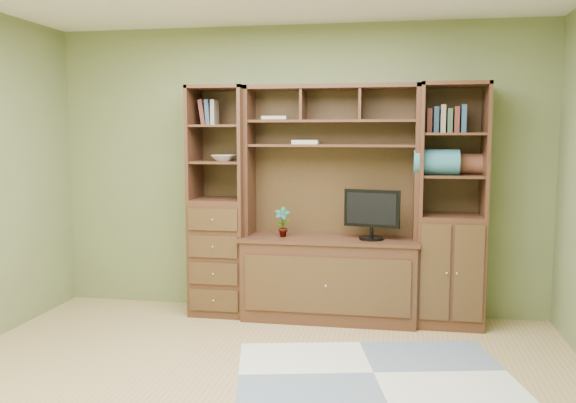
% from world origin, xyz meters
% --- Properties ---
extents(room, '(4.60, 4.10, 2.64)m').
position_xyz_m(room, '(0.00, 0.00, 1.30)').
color(room, tan).
rests_on(room, ground).
extents(center_hutch, '(1.54, 0.53, 2.05)m').
position_xyz_m(center_hutch, '(0.34, 1.73, 1.02)').
color(center_hutch, '#442617').
rests_on(center_hutch, ground).
extents(left_tower, '(0.50, 0.45, 2.05)m').
position_xyz_m(left_tower, '(-0.66, 1.77, 1.02)').
color(left_tower, '#442617').
rests_on(left_tower, ground).
extents(right_tower, '(0.55, 0.45, 2.05)m').
position_xyz_m(right_tower, '(1.36, 1.77, 1.02)').
color(right_tower, '#442617').
rests_on(right_tower, ground).
extents(rug, '(2.06, 1.60, 0.01)m').
position_xyz_m(rug, '(0.78, 0.54, 0.01)').
color(rug, '#A9AFAF').
rests_on(rug, ground).
extents(monitor, '(0.52, 0.31, 0.59)m').
position_xyz_m(monitor, '(0.70, 1.70, 1.02)').
color(monitor, black).
rests_on(monitor, center_hutch).
extents(orchid, '(0.14, 0.09, 0.26)m').
position_xyz_m(orchid, '(-0.08, 1.70, 0.86)').
color(orchid, brown).
rests_on(orchid, center_hutch).
extents(magazines, '(0.23, 0.17, 0.04)m').
position_xyz_m(magazines, '(0.11, 1.82, 1.56)').
color(magazines, '#B6AA9B').
rests_on(magazines, center_hutch).
extents(bowl, '(0.22, 0.22, 0.05)m').
position_xyz_m(bowl, '(-0.62, 1.77, 1.42)').
color(bowl, beige).
rests_on(bowl, left_tower).
extents(blanket_teal, '(0.37, 0.21, 0.21)m').
position_xyz_m(blanket_teal, '(1.23, 1.73, 1.40)').
color(blanket_teal, '#2E6A79').
rests_on(blanket_teal, right_tower).
extents(blanket_red, '(0.31, 0.17, 0.17)m').
position_xyz_m(blanket_red, '(1.46, 1.85, 1.38)').
color(blanket_red, brown).
rests_on(blanket_red, right_tower).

